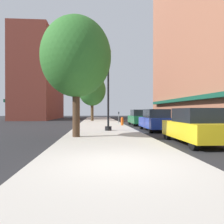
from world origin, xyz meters
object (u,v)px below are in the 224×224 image
(tree_mid, at_px, (76,57))
(car_green, at_px, (139,118))
(lamppost, at_px, (108,88))
(parking_meter_near, at_px, (119,116))
(fire_hydrant, at_px, (122,121))
(tree_near, at_px, (92,90))
(car_blue, at_px, (156,120))
(car_yellow, at_px, (195,127))

(tree_mid, relative_size, car_green, 1.53)
(lamppost, distance_m, parking_meter_near, 9.83)
(fire_hydrant, distance_m, tree_near, 11.09)
(tree_mid, height_order, car_blue, tree_mid)
(fire_hydrant, height_order, tree_mid, tree_mid)
(lamppost, distance_m, tree_near, 15.65)
(lamppost, distance_m, tree_mid, 4.39)
(parking_meter_near, distance_m, car_blue, 8.86)
(parking_meter_near, xyz_separation_m, tree_mid, (-3.71, -13.12, 3.52))
(fire_hydrant, bearing_deg, lamppost, -106.68)
(tree_near, bearing_deg, tree_mid, -91.68)
(fire_hydrant, xyz_separation_m, car_blue, (2.00, -4.88, 0.29))
(parking_meter_near, relative_size, car_blue, 0.30)
(tree_near, relative_size, car_yellow, 1.53)
(parking_meter_near, relative_size, car_yellow, 0.30)
(tree_mid, xyz_separation_m, car_blue, (5.66, 4.48, -3.66))
(tree_mid, distance_m, car_yellow, 7.11)
(car_green, bearing_deg, fire_hydrant, -140.60)
(car_yellow, height_order, car_blue, same)
(lamppost, bearing_deg, fire_hydrant, 73.32)
(car_green, bearing_deg, parking_meter_near, 132.64)
(parking_meter_near, height_order, car_blue, car_blue)
(fire_hydrant, distance_m, car_blue, 5.28)
(tree_near, distance_m, car_yellow, 22.43)
(parking_meter_near, relative_size, tree_near, 0.20)
(car_yellow, xyz_separation_m, car_blue, (0.00, 6.76, 0.00))
(tree_near, bearing_deg, car_yellow, -76.69)
(car_yellow, distance_m, car_blue, 6.76)
(car_blue, bearing_deg, parking_meter_near, 104.96)
(tree_near, height_order, tree_mid, same)
(fire_hydrant, xyz_separation_m, parking_meter_near, (0.05, 3.76, 0.43))
(parking_meter_near, relative_size, tree_mid, 0.20)
(fire_hydrant, height_order, tree_near, tree_near)
(fire_hydrant, relative_size, parking_meter_near, 0.60)
(tree_near, relative_size, car_blue, 1.53)
(lamppost, height_order, fire_hydrant, lamppost)
(fire_hydrant, bearing_deg, parking_meter_near, 89.21)
(parking_meter_near, distance_m, car_green, 2.88)
(fire_hydrant, xyz_separation_m, tree_mid, (-3.65, -9.36, 3.95))
(car_yellow, bearing_deg, fire_hydrant, 98.80)
(tree_mid, distance_m, car_green, 12.90)
(fire_hydrant, relative_size, car_blue, 0.18)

